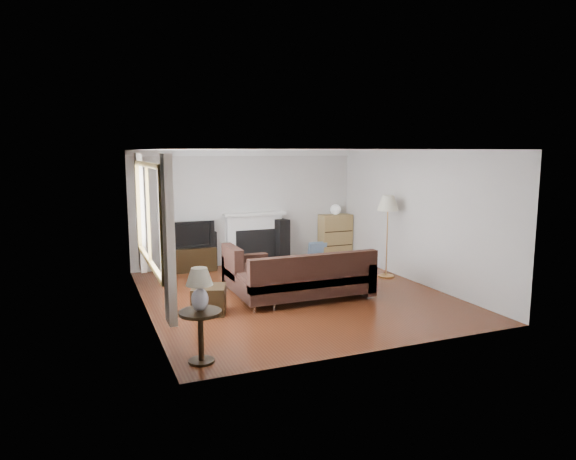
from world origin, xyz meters
name	(u,v)px	position (x,y,z in m)	size (l,w,h in m)	color
room	(295,224)	(0.00, 0.00, 1.25)	(5.10, 5.60, 2.54)	#572613
window	(148,214)	(-2.45, -0.20, 1.55)	(0.12, 2.74, 1.54)	brown
curtain_near	(169,240)	(-2.40, -1.72, 1.40)	(0.10, 0.35, 2.10)	silver
curtain_far	(141,213)	(-2.40, 1.32, 1.40)	(0.10, 0.35, 2.10)	silver
fireplace	(254,238)	(0.15, 2.64, 0.57)	(1.40, 0.26, 1.15)	white
tv_stand	(191,259)	(-1.30, 2.50, 0.25)	(1.00, 0.45, 0.50)	black
television	(190,234)	(-1.30, 2.50, 0.78)	(0.97, 0.13, 0.56)	black
speaker_left	(210,250)	(-0.87, 2.55, 0.40)	(0.22, 0.27, 0.80)	black
speaker_right	(281,241)	(0.74, 2.53, 0.49)	(0.27, 0.33, 0.98)	black
bookshelf	(335,236)	(2.10, 2.53, 0.51)	(0.74, 0.35, 1.02)	olive
globe_lamp	(336,210)	(2.10, 2.53, 1.14)	(0.24, 0.24, 0.24)	white
sectional_sofa	(306,277)	(0.06, -0.36, 0.39)	(2.43, 1.77, 0.78)	black
coffee_table	(288,269)	(0.32, 1.08, 0.19)	(0.97, 0.53, 0.38)	#946647
footstool	(209,300)	(-1.62, -0.45, 0.21)	(0.50, 0.50, 0.42)	black
floor_lamp	(387,236)	(2.19, 0.50, 0.82)	(0.42, 0.42, 1.63)	#C68C45
side_table	(201,337)	(-2.15, -2.26, 0.32)	(0.50, 0.50, 0.63)	black
table_lamp	(200,290)	(-2.15, -2.26, 0.89)	(0.31, 0.31, 0.51)	silver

